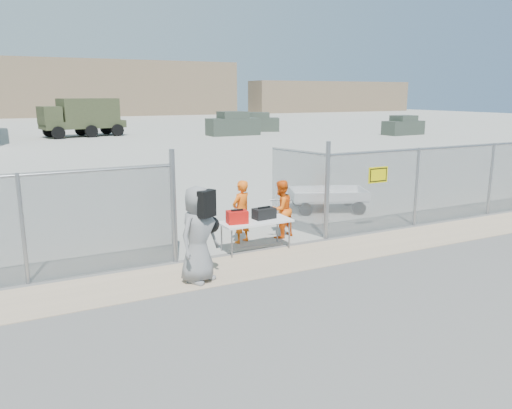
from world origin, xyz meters
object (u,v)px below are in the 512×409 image
folding_table (256,235)px  security_worker_right (281,209)px  security_worker_left (241,212)px  visitor (198,234)px  utility_trailer (328,199)px

folding_table → security_worker_right: security_worker_right is taller
folding_table → security_worker_left: (-0.05, 0.71, 0.43)m
security_worker_right → visitor: size_ratio=0.78×
folding_table → visitor: bearing=-147.0°
folding_table → security_worker_left: size_ratio=1.08×
folding_table → visitor: visitor is taller
visitor → utility_trailer: 7.05m
security_worker_left → visitor: size_ratio=0.82×
visitor → utility_trailer: visitor is taller
security_worker_right → utility_trailer: (2.83, 1.99, -0.38)m
utility_trailer → folding_table: bearing=-123.9°
security_worker_left → utility_trailer: 4.42m
security_worker_left → visitor: visitor is taller
folding_table → security_worker_left: security_worker_left is taller
visitor → security_worker_left: bearing=18.1°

